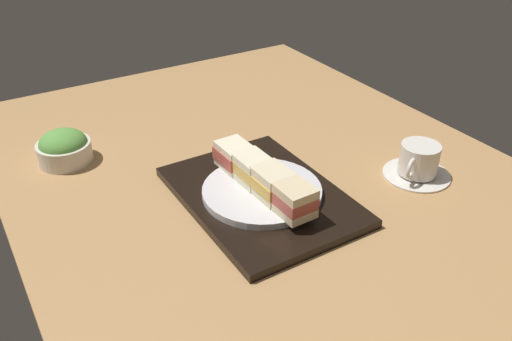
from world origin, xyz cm
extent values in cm
cube|color=tan|center=(0.00, 0.00, -1.50)|extent=(140.00, 100.00, 3.00)
cube|color=black|center=(5.26, -5.84, 0.87)|extent=(37.89, 27.54, 1.73)
cylinder|color=silver|center=(5.89, -5.98, 2.42)|extent=(22.88, 22.88, 1.38)
cube|color=#EFE5C1|center=(-3.72, -6.50, 3.75)|extent=(7.28, 5.89, 1.27)
cube|color=#B74C42|center=(-3.72, -6.50, 5.68)|extent=(7.50, 6.31, 2.60)
cube|color=#EFE5C1|center=(-3.72, -6.50, 7.62)|extent=(7.28, 5.89, 1.27)
cube|color=#EFE5C1|center=(2.69, -6.15, 3.88)|extent=(7.28, 5.89, 1.53)
cube|color=gold|center=(2.69, -6.15, 5.79)|extent=(7.32, 5.96, 2.29)
cube|color=#EFE5C1|center=(2.69, -6.15, 7.71)|extent=(7.28, 5.89, 1.53)
cube|color=beige|center=(9.09, -5.81, 3.96)|extent=(7.28, 5.89, 1.69)
cube|color=gold|center=(9.09, -5.81, 5.94)|extent=(7.53, 6.26, 2.27)
cube|color=beige|center=(9.09, -5.81, 7.92)|extent=(7.28, 5.89, 1.69)
cube|color=beige|center=(15.49, -5.46, 3.95)|extent=(7.28, 5.89, 1.68)
cube|color=#B74C42|center=(15.49, -5.46, 5.93)|extent=(7.29, 5.98, 2.28)
cube|color=beige|center=(15.49, -5.46, 7.91)|extent=(7.28, 5.89, 1.68)
cylinder|color=silver|center=(-29.34, -34.07, 2.23)|extent=(11.47, 11.47, 4.45)
ellipsoid|color=#5B9E42|center=(-29.34, -34.07, 4.45)|extent=(10.04, 10.04, 5.52)
cylinder|color=silver|center=(14.54, 26.48, 0.40)|extent=(13.83, 13.83, 0.80)
cylinder|color=silver|center=(14.54, 26.48, 3.99)|extent=(7.98, 7.98, 6.38)
cylinder|color=black|center=(14.54, 26.48, 6.78)|extent=(7.34, 7.34, 0.40)
torus|color=silver|center=(16.44, 22.30, 3.99)|extent=(2.54, 4.31, 4.37)
camera|label=1|loc=(78.60, -51.76, 59.76)|focal=38.01mm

